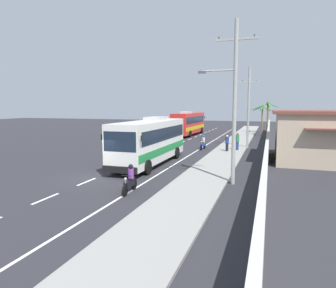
% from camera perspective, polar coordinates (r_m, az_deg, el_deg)
% --- Properties ---
extents(ground_plane, '(160.00, 160.00, 0.00)m').
position_cam_1_polar(ground_plane, '(21.22, -12.83, -5.98)').
color(ground_plane, '#28282D').
extents(sidewalk_kerb, '(3.20, 90.00, 0.14)m').
position_cam_1_polar(sidewalk_kerb, '(28.34, 9.96, -2.50)').
color(sidewalk_kerb, gray).
rests_on(sidewalk_kerb, ground).
extents(lane_markings, '(3.68, 71.00, 0.01)m').
position_cam_1_polar(lane_markings, '(33.63, 3.26, -1.02)').
color(lane_markings, white).
rests_on(lane_markings, ground).
extents(boundary_wall, '(0.24, 60.00, 2.07)m').
position_cam_1_polar(boundary_wall, '(31.89, 17.82, 0.08)').
color(boundary_wall, '#B2B2AD').
rests_on(boundary_wall, ground).
extents(coach_bus_foreground, '(2.99, 10.84, 3.79)m').
position_cam_1_polar(coach_bus_foreground, '(25.09, -3.25, 0.75)').
color(coach_bus_foreground, silver).
rests_on(coach_bus_foreground, ground).
extents(coach_bus_far_lane, '(3.06, 11.40, 3.83)m').
position_cam_1_polar(coach_bus_far_lane, '(49.88, 3.78, 3.90)').
color(coach_bus_far_lane, red).
rests_on(coach_bus_far_lane, ground).
extents(motorcycle_beside_bus, '(0.56, 1.96, 1.53)m').
position_cam_1_polar(motorcycle_beside_bus, '(33.95, 6.45, 0.09)').
color(motorcycle_beside_bus, black).
rests_on(motorcycle_beside_bus, ground).
extents(motorcycle_trailing, '(0.56, 1.96, 1.55)m').
position_cam_1_polar(motorcycle_trailing, '(17.18, -6.99, -6.75)').
color(motorcycle_trailing, black).
rests_on(motorcycle_trailing, ground).
extents(pedestrian_near_kerb, '(0.36, 0.36, 1.80)m').
position_cam_1_polar(pedestrian_near_kerb, '(32.98, 12.63, 0.56)').
color(pedestrian_near_kerb, navy).
rests_on(pedestrian_near_kerb, sidewalk_kerb).
extents(pedestrian_midwalk, '(0.36, 0.36, 1.63)m').
position_cam_1_polar(pedestrian_midwalk, '(32.00, 10.80, 0.24)').
color(pedestrian_midwalk, black).
rests_on(pedestrian_midwalk, sidewalk_kerb).
extents(utility_pole_nearest, '(3.44, 0.24, 9.64)m').
position_cam_1_polar(utility_pole_nearest, '(18.81, 11.95, 8.18)').
color(utility_pole_nearest, '#9E9E99').
rests_on(utility_pole_nearest, ground).
extents(utility_pole_mid, '(1.82, 0.24, 8.87)m').
position_cam_1_polar(utility_pole_mid, '(35.63, 14.56, 6.61)').
color(utility_pole_mid, '#9E9E99').
rests_on(utility_pole_mid, ground).
extents(palm_nearest, '(3.91, 4.00, 4.87)m').
position_cam_1_polar(palm_nearest, '(55.51, 16.92, 5.82)').
color(palm_nearest, brown).
rests_on(palm_nearest, ground).
extents(palm_second, '(3.11, 3.21, 5.33)m').
position_cam_1_polar(palm_second, '(49.96, 17.84, 5.80)').
color(palm_second, brown).
rests_on(palm_second, ground).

